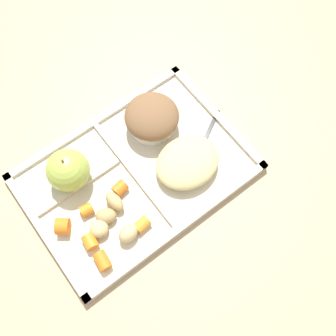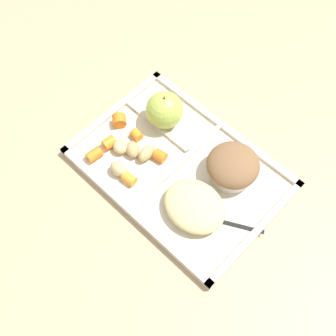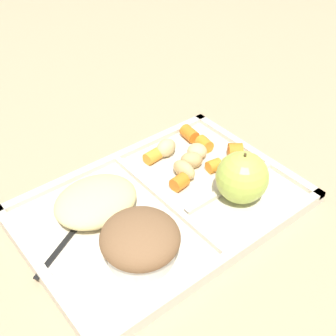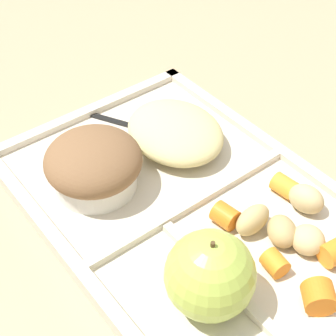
{
  "view_description": "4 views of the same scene",
  "coord_description": "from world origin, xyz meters",
  "px_view_note": "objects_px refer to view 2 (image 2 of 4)",
  "views": [
    {
      "loc": [
        -0.12,
        -0.25,
        0.67
      ],
      "look_at": [
        0.04,
        -0.04,
        0.05
      ],
      "focal_mm": 43.59,
      "sensor_mm": 36.0,
      "label": 1
    },
    {
      "loc": [
        0.26,
        -0.3,
        0.75
      ],
      "look_at": [
        -0.01,
        -0.02,
        0.03
      ],
      "focal_mm": 47.54,
      "sensor_mm": 36.0,
      "label": 2
    },
    {
      "loc": [
        0.27,
        0.35,
        0.44
      ],
      "look_at": [
        -0.03,
        -0.03,
        0.04
      ],
      "focal_mm": 47.7,
      "sensor_mm": 36.0,
      "label": 3
    },
    {
      "loc": [
        -0.26,
        0.23,
        0.39
      ],
      "look_at": [
        0.03,
        -0.0,
        0.03
      ],
      "focal_mm": 55.52,
      "sensor_mm": 36.0,
      "label": 4
    }
  ],
  "objects_px": {
    "green_apple": "(164,110)",
    "plastic_fork": "(215,220)",
    "lunch_tray": "(179,168)",
    "bran_muffin": "(233,166)"
  },
  "relations": [
    {
      "from": "green_apple",
      "to": "plastic_fork",
      "type": "distance_m",
      "value": 0.23
    },
    {
      "from": "green_apple",
      "to": "bran_muffin",
      "type": "distance_m",
      "value": 0.17
    },
    {
      "from": "lunch_tray",
      "to": "plastic_fork",
      "type": "bearing_deg",
      "value": -16.48
    },
    {
      "from": "bran_muffin",
      "to": "lunch_tray",
      "type": "bearing_deg",
      "value": -144.18
    },
    {
      "from": "lunch_tray",
      "to": "green_apple",
      "type": "xyz_separation_m",
      "value": [
        -0.09,
        0.06,
        0.04
      ]
    },
    {
      "from": "lunch_tray",
      "to": "plastic_fork",
      "type": "xyz_separation_m",
      "value": [
        0.12,
        -0.03,
        0.01
      ]
    },
    {
      "from": "plastic_fork",
      "to": "bran_muffin",
      "type": "bearing_deg",
      "value": 113.12
    },
    {
      "from": "green_apple",
      "to": "plastic_fork",
      "type": "xyz_separation_m",
      "value": [
        0.21,
        -0.09,
        -0.04
      ]
    },
    {
      "from": "lunch_tray",
      "to": "green_apple",
      "type": "bearing_deg",
      "value": 148.84
    },
    {
      "from": "plastic_fork",
      "to": "green_apple",
      "type": "bearing_deg",
      "value": 156.6
    }
  ]
}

